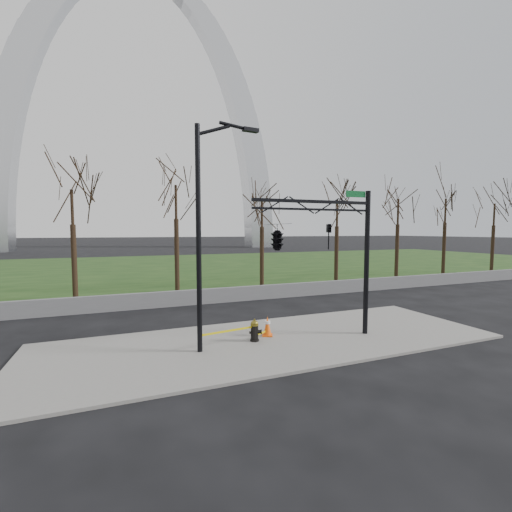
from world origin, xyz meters
name	(u,v)px	position (x,y,z in m)	size (l,w,h in m)	color
ground	(273,342)	(0.00, 0.00, 0.00)	(500.00, 500.00, 0.00)	black
sidewalk	(273,341)	(0.00, 0.00, 0.05)	(18.00, 6.00, 0.10)	gray
grass_strip	(170,267)	(0.00, 30.00, 0.03)	(120.00, 40.00, 0.06)	#1A3814
guardrail	(218,295)	(0.00, 8.00, 0.45)	(60.00, 0.30, 0.90)	#59595B
gateway_arch	(142,112)	(0.00, 75.00, 32.50)	(66.00, 6.00, 65.00)	silver
tree_row	(263,234)	(4.61, 12.00, 4.14)	(55.22, 4.00, 8.28)	black
fire_hydrant	(255,331)	(-0.71, 0.13, 0.50)	(0.54, 0.36, 0.87)	black
traffic_cone	(267,326)	(0.00, 0.56, 0.50)	(0.55, 0.55, 0.80)	#FF590D
street_light	(205,222)	(-2.73, -0.20, 4.69)	(2.39, 0.38, 8.21)	black
traffic_signal_mast	(296,237)	(0.70, -0.51, 4.15)	(5.10, 2.50, 6.00)	black
caution_tape	(238,332)	(-1.44, 0.07, 0.57)	(2.96, 0.78, 0.44)	yellow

